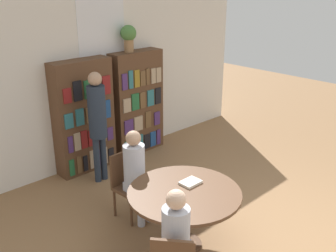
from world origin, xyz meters
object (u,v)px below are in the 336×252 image
(bookshelf_left, at_px, (84,117))
(seated_reader_left, at_px, (136,170))
(bookshelf_right, at_px, (137,103))
(reading_table, at_px, (184,200))
(chair_left_side, at_px, (128,181))
(librarian_standing, at_px, (97,117))
(seated_reader_right, at_px, (176,237))
(flower_vase, at_px, (129,36))

(bookshelf_left, height_order, seated_reader_left, bookshelf_left)
(bookshelf_right, distance_m, reading_table, 2.93)
(bookshelf_right, relative_size, reading_table, 1.41)
(bookshelf_left, relative_size, seated_reader_left, 1.48)
(bookshelf_right, height_order, seated_reader_left, bookshelf_right)
(chair_left_side, xyz_separation_m, librarian_standing, (0.27, 1.06, 0.57))
(bookshelf_right, xyz_separation_m, seated_reader_left, (-1.44, -1.74, -0.20))
(reading_table, xyz_separation_m, seated_reader_right, (-0.64, -0.51, 0.08))
(seated_reader_left, bearing_deg, bookshelf_left, -103.59)
(bookshelf_right, bearing_deg, chair_left_side, -132.87)
(seated_reader_left, bearing_deg, chair_left_side, -90.00)
(bookshelf_left, height_order, reading_table, bookshelf_left)
(bookshelf_left, distance_m, chair_left_side, 1.65)
(reading_table, distance_m, seated_reader_right, 0.82)
(bookshelf_right, distance_m, librarian_standing, 1.29)
(flower_vase, relative_size, reading_table, 0.34)
(reading_table, height_order, seated_reader_right, seated_reader_right)
(seated_reader_left, height_order, seated_reader_right, seated_reader_left)
(reading_table, bearing_deg, flower_vase, 63.73)
(seated_reader_left, relative_size, librarian_standing, 0.71)
(bookshelf_left, relative_size, seated_reader_right, 1.48)
(flower_vase, distance_m, librarian_standing, 1.56)
(bookshelf_right, relative_size, librarian_standing, 1.05)
(flower_vase, relative_size, librarian_standing, 0.26)
(chair_left_side, bearing_deg, seated_reader_right, 65.88)
(flower_vase, distance_m, seated_reader_right, 3.87)
(reading_table, relative_size, chair_left_side, 1.48)
(bookshelf_left, height_order, bookshelf_right, same)
(bookshelf_left, xyz_separation_m, librarian_standing, (-0.07, -0.50, 0.15))
(chair_left_side, distance_m, seated_reader_left, 0.28)
(seated_reader_left, bearing_deg, flower_vase, -129.64)
(librarian_standing, bearing_deg, flower_vase, 25.91)
(bookshelf_left, xyz_separation_m, flower_vase, (0.97, 0.00, 1.20))
(bookshelf_left, relative_size, chair_left_side, 2.08)
(bookshelf_left, xyz_separation_m, seated_reader_right, (-0.93, -3.07, -0.21))
(bookshelf_left, xyz_separation_m, chair_left_side, (-0.34, -1.56, -0.43))
(chair_left_side, relative_size, seated_reader_right, 0.71)
(flower_vase, bearing_deg, seated_reader_left, -126.81)
(seated_reader_right, bearing_deg, bookshelf_right, 107.60)
(bookshelf_right, bearing_deg, reading_table, -118.72)
(flower_vase, xyz_separation_m, reading_table, (-1.26, -2.56, -1.48))
(bookshelf_right, height_order, librarian_standing, bookshelf_right)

